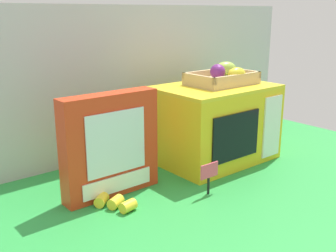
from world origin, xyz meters
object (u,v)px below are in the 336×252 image
(cookie_set_box, at_px, (111,145))
(loose_toy_apple, at_px, (265,138))
(loose_toy_banana, at_px, (115,203))
(food_groups_crate, at_px, (223,77))
(price_sign, at_px, (209,174))
(toy_microwave, at_px, (215,123))

(cookie_set_box, xyz_separation_m, loose_toy_apple, (0.74, -0.00, -0.13))
(loose_toy_banana, bearing_deg, food_groups_crate, 11.52)
(loose_toy_banana, relative_size, loose_toy_apple, 2.17)
(food_groups_crate, bearing_deg, price_sign, -142.26)
(cookie_set_box, bearing_deg, loose_toy_apple, -0.10)
(loose_toy_banana, bearing_deg, price_sign, -21.12)
(food_groups_crate, height_order, cookie_set_box, food_groups_crate)
(price_sign, xyz_separation_m, loose_toy_banana, (-0.27, 0.10, -0.05))
(food_groups_crate, height_order, price_sign, food_groups_crate)
(cookie_set_box, distance_m, loose_toy_apple, 0.75)
(price_sign, bearing_deg, cookie_set_box, 139.45)
(price_sign, distance_m, loose_toy_banana, 0.29)
(food_groups_crate, xyz_separation_m, loose_toy_banana, (-0.55, -0.11, -0.29))
(cookie_set_box, relative_size, price_sign, 3.13)
(food_groups_crate, xyz_separation_m, cookie_set_box, (-0.50, -0.02, -0.15))
(cookie_set_box, distance_m, price_sign, 0.31)
(toy_microwave, distance_m, cookie_set_box, 0.46)
(loose_toy_apple, bearing_deg, cookie_set_box, 179.90)
(loose_toy_banana, bearing_deg, toy_microwave, 11.81)
(price_sign, bearing_deg, toy_microwave, 41.81)
(toy_microwave, height_order, food_groups_crate, food_groups_crate)
(food_groups_crate, relative_size, cookie_set_box, 0.79)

